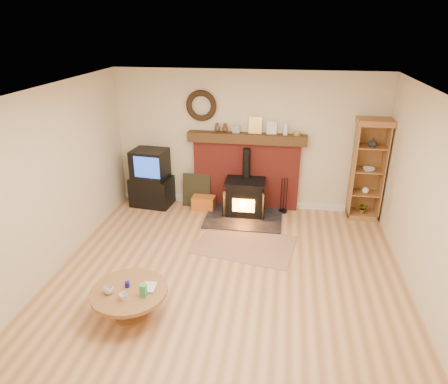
% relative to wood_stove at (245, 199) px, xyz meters
% --- Properties ---
extents(ground, '(5.50, 5.50, 0.00)m').
position_rel_wood_stove_xyz_m(ground, '(-0.03, -2.27, -0.33)').
color(ground, '#A67245').
rests_on(ground, ground).
extents(room_shell, '(5.02, 5.52, 2.61)m').
position_rel_wood_stove_xyz_m(room_shell, '(-0.04, -2.17, 1.38)').
color(room_shell, beige).
rests_on(room_shell, ground).
extents(chimney_breast, '(2.20, 0.22, 1.78)m').
position_rel_wood_stove_xyz_m(chimney_breast, '(-0.03, 0.40, 0.47)').
color(chimney_breast, maroon).
rests_on(chimney_breast, ground).
extents(wood_stove, '(1.40, 1.00, 1.25)m').
position_rel_wood_stove_xyz_m(wood_stove, '(0.00, 0.00, 0.00)').
color(wood_stove, black).
rests_on(wood_stove, ground).
extents(area_rug, '(1.71, 1.32, 0.01)m').
position_rel_wood_stove_xyz_m(area_rug, '(0.13, -1.09, -0.33)').
color(area_rug, brown).
rests_on(area_rug, ground).
extents(tv_unit, '(0.82, 0.62, 1.13)m').
position_rel_wood_stove_xyz_m(tv_unit, '(-1.86, 0.20, 0.21)').
color(tv_unit, black).
rests_on(tv_unit, ground).
extents(curio_cabinet, '(0.60, 0.43, 1.85)m').
position_rel_wood_stove_xyz_m(curio_cabinet, '(2.17, 0.28, 0.60)').
color(curio_cabinet, brown).
rests_on(curio_cabinet, ground).
extents(firelog_box, '(0.44, 0.29, 0.27)m').
position_rel_wood_stove_xyz_m(firelog_box, '(-0.81, 0.13, -0.20)').
color(firelog_box, orange).
rests_on(firelog_box, ground).
extents(leaning_painting, '(0.54, 0.15, 0.65)m').
position_rel_wood_stove_xyz_m(leaning_painting, '(-0.98, 0.28, -0.01)').
color(leaning_painting, black).
rests_on(leaning_painting, ground).
extents(fire_tools, '(0.16, 0.16, 0.70)m').
position_rel_wood_stove_xyz_m(fire_tools, '(0.71, 0.23, -0.20)').
color(fire_tools, black).
rests_on(fire_tools, ground).
extents(coffee_table, '(0.93, 0.93, 0.56)m').
position_rel_wood_stove_xyz_m(coffee_table, '(-1.09, -3.01, -0.01)').
color(coffee_table, brown).
rests_on(coffee_table, ground).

